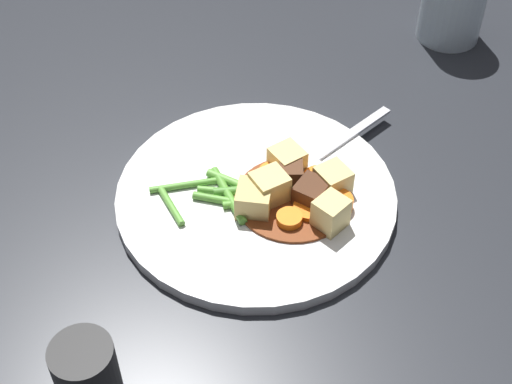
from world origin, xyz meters
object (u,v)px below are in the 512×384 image
(carrot_slice_1, at_px, (309,209))
(potato_chunk_1, at_px, (287,160))
(potato_chunk_3, at_px, (331,213))
(dinner_plate, at_px, (256,196))
(meat_chunk_0, at_px, (312,193))
(potato_chunk_4, at_px, (333,180))
(carrot_slice_3, at_px, (263,186))
(potato_chunk_2, at_px, (270,188))
(carrot_slice_0, at_px, (273,174))
(potato_chunk_0, at_px, (251,199))
(carrot_slice_4, at_px, (337,203))
(fork, at_px, (329,149))
(meat_chunk_1, at_px, (291,174))
(carrot_slice_2, at_px, (289,219))
(carrot_slice_5, at_px, (319,179))

(carrot_slice_1, relative_size, potato_chunk_1, 1.04)
(potato_chunk_3, bearing_deg, dinner_plate, 152.79)
(meat_chunk_0, bearing_deg, potato_chunk_4, 41.91)
(carrot_slice_3, bearing_deg, potato_chunk_2, -60.37)
(potato_chunk_2, bearing_deg, dinner_plate, 148.25)
(dinner_plate, bearing_deg, potato_chunk_2, -31.75)
(carrot_slice_0, height_order, potato_chunk_2, potato_chunk_2)
(dinner_plate, distance_m, potato_chunk_0, 0.03)
(carrot_slice_0, relative_size, potato_chunk_4, 0.96)
(carrot_slice_0, xyz_separation_m, carrot_slice_3, (-0.01, -0.02, 0.00))
(carrot_slice_0, xyz_separation_m, meat_chunk_0, (0.04, -0.03, 0.01))
(potato_chunk_0, xyz_separation_m, potato_chunk_3, (0.08, -0.01, 0.00))
(carrot_slice_0, height_order, carrot_slice_4, carrot_slice_4)
(potato_chunk_1, bearing_deg, potato_chunk_4, -28.74)
(carrot_slice_4, distance_m, fork, 0.08)
(dinner_plate, bearing_deg, meat_chunk_1, 26.71)
(carrot_slice_0, relative_size, carrot_slice_4, 0.94)
(potato_chunk_0, relative_size, fork, 0.25)
(carrot_slice_1, bearing_deg, meat_chunk_1, 116.76)
(carrot_slice_4, height_order, potato_chunk_3, potato_chunk_3)
(potato_chunk_0, height_order, potato_chunk_3, potato_chunk_3)
(carrot_slice_3, height_order, meat_chunk_0, meat_chunk_0)
(carrot_slice_1, bearing_deg, carrot_slice_0, 130.59)
(carrot_slice_2, bearing_deg, carrot_slice_0, 108.08)
(dinner_plate, bearing_deg, carrot_slice_4, -10.17)
(carrot_slice_3, xyz_separation_m, potato_chunk_3, (0.07, -0.04, 0.01))
(carrot_slice_0, distance_m, carrot_slice_1, 0.06)
(potato_chunk_2, height_order, potato_chunk_4, potato_chunk_2)
(dinner_plate, xyz_separation_m, potato_chunk_4, (0.07, 0.01, 0.02))
(potato_chunk_1, relative_size, potato_chunk_4, 1.03)
(carrot_slice_5, bearing_deg, fork, 78.52)
(potato_chunk_4, bearing_deg, potato_chunk_2, -162.83)
(potato_chunk_2, xyz_separation_m, potato_chunk_4, (0.06, 0.02, -0.00))
(carrot_slice_0, relative_size, fork, 0.20)
(carrot_slice_2, bearing_deg, potato_chunk_4, 50.66)
(carrot_slice_3, relative_size, potato_chunk_1, 1.16)
(carrot_slice_0, xyz_separation_m, carrot_slice_2, (0.02, -0.06, 0.00))
(carrot_slice_4, xyz_separation_m, potato_chunk_0, (-0.08, -0.01, 0.01))
(carrot_slice_2, height_order, fork, carrot_slice_2)
(fork, bearing_deg, meat_chunk_1, -126.94)
(potato_chunk_1, bearing_deg, potato_chunk_0, -118.60)
(carrot_slice_1, relative_size, meat_chunk_1, 1.20)
(potato_chunk_3, xyz_separation_m, meat_chunk_1, (-0.04, 0.05, -0.00))
(potato_chunk_1, distance_m, meat_chunk_1, 0.02)
(carrot_slice_0, xyz_separation_m, potato_chunk_1, (0.01, 0.01, 0.01))
(potato_chunk_0, distance_m, potato_chunk_2, 0.02)
(potato_chunk_4, relative_size, meat_chunk_1, 1.13)
(potato_chunk_1, bearing_deg, carrot_slice_2, -85.24)
(carrot_slice_2, xyz_separation_m, potato_chunk_0, (-0.04, 0.02, 0.01))
(carrot_slice_1, relative_size, carrot_slice_2, 1.28)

